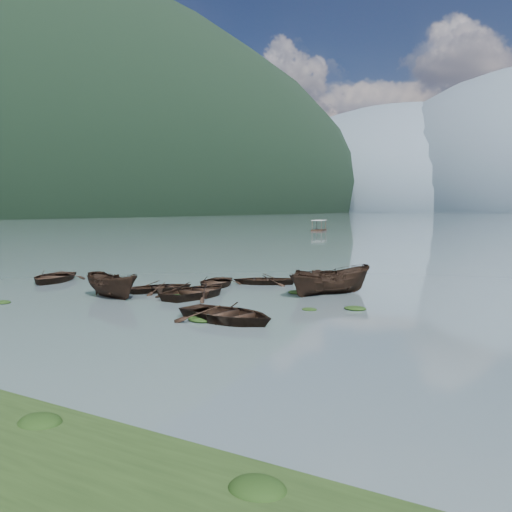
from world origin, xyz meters
The scene contains 20 objects.
ground_plane centered at (0.00, 0.00, 0.00)m, with size 2400.00×2400.00×0.00m, color #4C5C5F.
haze_mtn_a centered at (-260.00, 900.00, 0.00)m, with size 520.00×520.00×280.00m, color #475666.
rowboat_0 centered at (-13.30, 6.07, 0.00)m, with size 3.55×4.98×1.03m, color black.
rowboat_1 centered at (-3.60, 6.54, 0.00)m, with size 2.95×4.14×0.86m, color black.
rowboat_2 centered at (-4.34, 3.17, 0.00)m, with size 1.71×4.55×1.76m, color black.
rowboat_3 centered at (-0.33, 5.99, 0.00)m, with size 3.62×5.07×1.05m, color black.
rowboat_4 centered at (5.34, 0.95, 0.00)m, with size 3.61×5.06×1.05m, color black.
rowboat_5 centered at (5.21, 10.31, 0.00)m, with size 1.65×4.38×1.69m, color black.
rowboat_6 centered at (-2.11, 10.23, 0.00)m, with size 3.07×4.31×0.89m, color black.
rowboat_7 centered at (-0.03, 13.06, 0.00)m, with size 2.99×4.19×0.87m, color black.
rowboat_8 centered at (5.92, 11.33, 0.00)m, with size 1.88×5.00×1.93m, color black.
weed_clump_0 centered at (-8.03, -1.47, 0.00)m, with size 1.01×0.83×0.22m, color black.
weed_clump_1 centered at (-1.35, 5.09, 0.00)m, with size 1.11×0.89×0.24m, color black.
weed_clump_2 centered at (4.32, 0.36, 0.00)m, with size 1.37×1.10×0.30m, color black.
weed_clump_3 centered at (7.22, 5.60, 0.00)m, with size 0.80×0.68×0.18m, color black.
weed_clump_4 centered at (9.17, 6.95, 0.00)m, with size 1.17×0.93×0.24m, color black.
weed_clump_5 centered at (-9.53, 6.98, 0.00)m, with size 1.15×0.93×0.24m, color black.
weed_clump_6 centered at (-3.69, 11.42, 0.00)m, with size 0.95×0.79×0.20m, color black.
weed_clump_7 centered at (4.06, 10.27, 0.00)m, with size 1.19×0.95×0.26m, color black.
pontoon_left centered at (-36.58, 97.88, 0.00)m, with size 2.59×6.23×2.39m, color black, non-canonical shape.
Camera 1 is at (20.16, -20.32, 5.20)m, focal length 40.00 mm.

